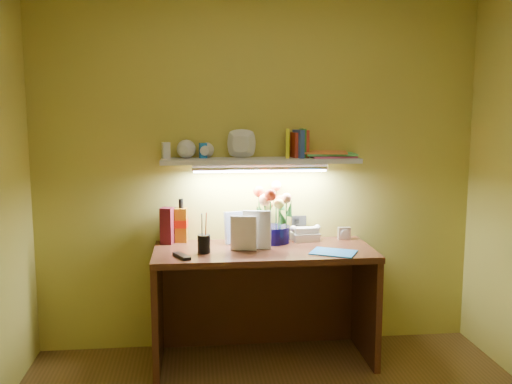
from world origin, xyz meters
TOP-DOWN VIEW (x-y plane):
  - desk at (0.00, 1.20)m, footprint 1.40×0.60m
  - flower_bouquet at (0.08, 1.37)m, footprint 0.27×0.27m
  - telephone at (0.31, 1.40)m, footprint 0.19×0.15m
  - desk_clock at (0.58, 1.41)m, footprint 0.08×0.04m
  - whisky_bottle at (-0.53, 1.45)m, footprint 0.09×0.09m
  - whisky_box at (-0.62, 1.41)m, footprint 0.10×0.10m
  - pen_cup at (-0.38, 1.14)m, footprint 0.10×0.10m
  - art_card at (-0.13, 1.38)m, footprint 0.22×0.10m
  - tv_remote at (-0.52, 1.03)m, footprint 0.12×0.17m
  - blue_folder at (0.42, 1.04)m, footprint 0.33×0.30m
  - desk_book_a at (-0.22, 1.18)m, footprint 0.17×0.06m
  - desk_book_b at (-0.13, 1.22)m, footprint 0.18×0.07m
  - wall_shelf at (0.02, 1.39)m, footprint 1.30×0.31m

SIDE VIEW (x-z plane):
  - desk at x=0.00m, z-range 0.00..0.75m
  - blue_folder at x=0.42m, z-range 0.75..0.76m
  - tv_remote at x=-0.52m, z-range 0.75..0.77m
  - desk_clock at x=0.58m, z-range 0.75..0.83m
  - telephone at x=0.31m, z-range 0.75..0.86m
  - pen_cup at x=-0.38m, z-range 0.75..0.94m
  - art_card at x=-0.13m, z-range 0.75..0.96m
  - desk_book_a at x=-0.22m, z-range 0.75..0.97m
  - whisky_box at x=-0.62m, z-range 0.75..0.99m
  - desk_book_b at x=-0.13m, z-range 0.75..1.00m
  - whisky_bottle at x=-0.53m, z-range 0.75..1.04m
  - flower_bouquet at x=0.08m, z-range 0.75..1.14m
  - wall_shelf at x=0.02m, z-range 1.22..1.44m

